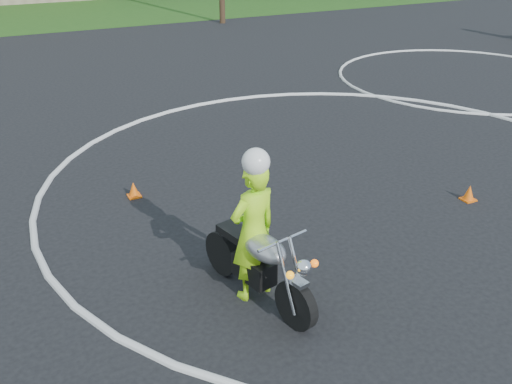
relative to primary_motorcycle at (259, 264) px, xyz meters
name	(u,v)px	position (x,y,z in m)	size (l,w,h in m)	color
ground	(454,250)	(3.37, -0.22, -0.58)	(120.00, 120.00, 0.00)	black
grass_strip	(94,13)	(3.37, 26.78, -0.57)	(120.00, 10.00, 0.02)	#1E4714
course_markings	(390,140)	(5.54, 4.13, -0.57)	(19.05, 19.05, 0.12)	silver
primary_motorcycle	(259,264)	(0.00, 0.00, 0.00)	(0.82, 2.25, 1.20)	black
rider_primary_grp	(254,228)	(-0.01, 0.14, 0.49)	(0.82, 0.63, 2.22)	#B1FF1A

